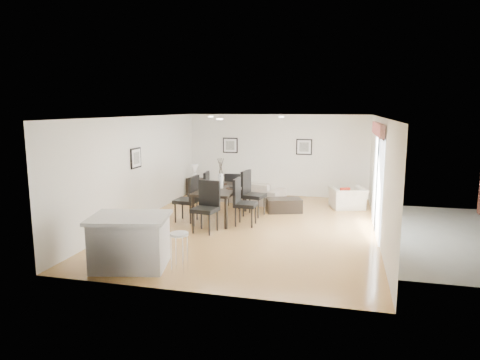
% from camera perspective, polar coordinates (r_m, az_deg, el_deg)
% --- Properties ---
extents(ground, '(8.00, 8.00, 0.00)m').
position_cam_1_polar(ground, '(10.72, 1.48, -6.17)').
color(ground, tan).
rests_on(ground, ground).
extents(wall_back, '(6.00, 0.04, 2.70)m').
position_cam_1_polar(wall_back, '(14.33, 4.93, 3.31)').
color(wall_back, white).
rests_on(wall_back, ground).
extents(wall_front, '(6.00, 0.04, 2.70)m').
position_cam_1_polar(wall_front, '(6.65, -5.88, -4.05)').
color(wall_front, white).
rests_on(wall_front, ground).
extents(wall_left, '(0.04, 8.00, 2.70)m').
position_cam_1_polar(wall_left, '(11.45, -13.33, 1.49)').
color(wall_left, white).
rests_on(wall_left, ground).
extents(wall_right, '(0.04, 8.00, 2.70)m').
position_cam_1_polar(wall_right, '(10.23, 18.16, 0.33)').
color(wall_right, white).
rests_on(wall_right, ground).
extents(ceiling, '(6.00, 8.00, 0.02)m').
position_cam_1_polar(ceiling, '(10.32, 1.55, 8.41)').
color(ceiling, white).
rests_on(ceiling, wall_back).
extents(sofa, '(2.46, 1.45, 0.67)m').
position_cam_1_polar(sofa, '(13.40, 0.97, -1.48)').
color(sofa, gray).
rests_on(sofa, ground).
extents(armchair, '(1.17, 1.09, 0.62)m').
position_cam_1_polar(armchair, '(12.86, 14.19, -2.37)').
color(armchair, beige).
rests_on(armchair, ground).
extents(dining_table, '(1.05, 2.01, 0.82)m').
position_cam_1_polar(dining_table, '(11.30, -2.57, -1.49)').
color(dining_table, black).
rests_on(dining_table, ground).
extents(dining_chair_wnear, '(0.58, 0.58, 1.20)m').
position_cam_1_polar(dining_chair_wnear, '(11.07, -6.73, -2.16)').
color(dining_chair_wnear, black).
rests_on(dining_chair_wnear, ground).
extents(dining_chair_wfar, '(0.57, 0.57, 1.16)m').
position_cam_1_polar(dining_chair_wfar, '(12.00, -5.06, -1.32)').
color(dining_chair_wfar, black).
rests_on(dining_chair_wfar, ground).
extents(dining_chair_enear, '(0.54, 0.54, 1.18)m').
position_cam_1_polar(dining_chair_enear, '(10.68, 0.24, -2.58)').
color(dining_chair_enear, black).
rests_on(dining_chair_enear, ground).
extents(dining_chair_efar, '(0.65, 0.65, 1.23)m').
position_cam_1_polar(dining_chair_efar, '(11.64, 1.39, -1.42)').
color(dining_chair_efar, black).
rests_on(dining_chair_efar, ground).
extents(dining_chair_head, '(0.62, 0.62, 1.21)m').
position_cam_1_polar(dining_chair_head, '(10.18, -4.42, -3.12)').
color(dining_chair_head, black).
rests_on(dining_chair_head, ground).
extents(dining_chair_foot, '(0.51, 0.51, 1.04)m').
position_cam_1_polar(dining_chair_foot, '(12.49, -0.94, -1.16)').
color(dining_chair_foot, black).
rests_on(dining_chair_foot, ground).
extents(vase, '(0.87, 1.42, 0.80)m').
position_cam_1_polar(vase, '(11.23, -2.59, 0.71)').
color(vase, white).
rests_on(vase, dining_table).
extents(coffee_table, '(1.10, 0.86, 0.39)m').
position_cam_1_polar(coffee_table, '(12.17, 5.87, -3.37)').
color(coffee_table, black).
rests_on(coffee_table, ground).
extents(side_table, '(0.57, 0.57, 0.58)m').
position_cam_1_polar(side_table, '(14.49, -5.99, -0.88)').
color(side_table, black).
rests_on(side_table, ground).
extents(table_lamp, '(0.24, 0.24, 0.45)m').
position_cam_1_polar(table_lamp, '(14.39, -6.03, 1.40)').
color(table_lamp, white).
rests_on(table_lamp, side_table).
extents(cushion, '(0.29, 0.19, 0.28)m').
position_cam_1_polar(cushion, '(12.73, 13.82, -1.62)').
color(cushion, '#A52515').
rests_on(cushion, armchair).
extents(kitchen_island, '(1.59, 1.34, 0.97)m').
position_cam_1_polar(kitchen_island, '(8.18, -14.42, -7.92)').
color(kitchen_island, silver).
rests_on(kitchen_island, ground).
extents(bar_stool, '(0.33, 0.33, 0.72)m').
position_cam_1_polar(bar_stool, '(7.74, -8.10, -7.71)').
color(bar_stool, silver).
rests_on(bar_stool, ground).
extents(framed_print_back_left, '(0.52, 0.04, 0.52)m').
position_cam_1_polar(framed_print_back_left, '(14.61, -1.30, 4.64)').
color(framed_print_back_left, black).
rests_on(framed_print_back_left, wall_back).
extents(framed_print_back_right, '(0.52, 0.04, 0.52)m').
position_cam_1_polar(framed_print_back_right, '(14.16, 8.54, 4.38)').
color(framed_print_back_right, black).
rests_on(framed_print_back_right, wall_back).
extents(framed_print_left_wall, '(0.04, 0.52, 0.52)m').
position_cam_1_polar(framed_print_left_wall, '(11.22, -13.71, 2.86)').
color(framed_print_left_wall, black).
rests_on(framed_print_left_wall, wall_left).
extents(sliding_door, '(0.12, 2.70, 2.57)m').
position_cam_1_polar(sliding_door, '(10.48, 17.89, 2.30)').
color(sliding_door, white).
rests_on(sliding_door, wall_right).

